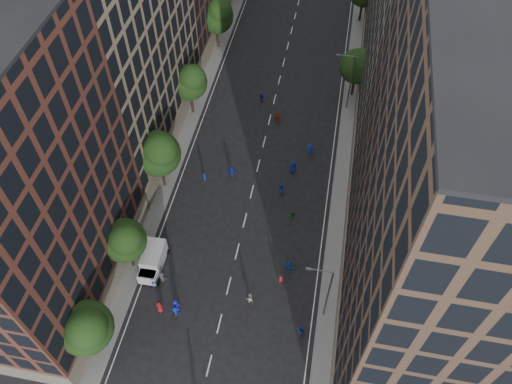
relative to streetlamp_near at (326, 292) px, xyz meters
The scene contains 33 objects.
ground 30.30m from the streetlamp_near, 110.32° to the left, with size 240.00×240.00×0.00m, color black.
sidewalk_left 42.27m from the streetlamp_near, 122.21° to the left, with size 4.00×105.00×0.15m, color slate.
sidewalk_right 35.90m from the streetlamp_near, 87.37° to the left, with size 4.00×105.00×0.15m, color slate.
bldg_left_a 30.99m from the streetlamp_near, behind, with size 14.00×22.00×30.00m, color #552A20.
bldg_left_b 39.13m from the streetlamp_near, 141.93° to the left, with size 14.00×26.00×34.00m, color #867358.
bldg_right_a 15.75m from the streetlamp_near, 19.17° to the left, with size 14.00×30.00×36.00m, color #4D3729.
bldg_right_b 35.03m from the streetlamp_near, 74.90° to the left, with size 14.00×28.00×33.00m, color #6F685B.
tree_left_0 22.89m from the streetlamp_near, 159.12° to the right, with size 5.20×5.20×8.83m.
tree_left_1 21.47m from the streetlamp_near, behind, with size 4.80×4.80×8.21m.
tree_left_2 25.48m from the streetlamp_near, 147.07° to the left, with size 5.60×5.60×9.45m.
tree_left_3 35.12m from the streetlamp_near, 127.52° to the left, with size 5.00×5.00×8.58m.
tree_left_4 48.78m from the streetlamp_near, 115.99° to the left, with size 5.40×5.40×9.08m.
tree_right_a 35.87m from the streetlamp_near, 88.38° to the left, with size 5.00×5.00×8.39m.
streetlamp_near is the anchor object (origin of this frame).
streetlamp_far 33.00m from the streetlamp_near, 90.00° to the left, with size 2.64×0.22×9.06m.
cargo_van 19.66m from the streetlamp_near, behind, with size 2.37×4.88×2.57m.
skater_0 15.92m from the streetlamp_near, behind, with size 0.93×0.60×1.90m, color #1916B8.
skater_2 5.40m from the streetlamp_near, 126.11° to the right, with size 0.78×0.60×1.60m, color #13369C.
skater_3 15.94m from the streetlamp_near, 169.08° to the right, with size 1.05×0.60×1.62m, color navy.
skater_4 18.86m from the streetlamp_near, behind, with size 1.05×0.44×1.80m, color #133FA0.
skater_5 7.52m from the streetlamp_near, 132.33° to the left, with size 1.52×0.49×1.64m, color blue.
skater_6 17.58m from the streetlamp_near, behind, with size 0.88×0.57×1.80m, color maroon.
skater_7 7.15m from the streetlamp_near, 149.16° to the left, with size 0.55×0.36×1.50m, color #A81C24.
skater_8 8.88m from the streetlamp_near, behind, with size 0.75×0.59×1.55m, color beige.
skater_9 18.16m from the streetlamp_near, behind, with size 1.09×0.63×1.69m, color #36363A.
skater_10 13.20m from the streetlamp_near, 112.62° to the left, with size 0.95×0.40×1.63m, color #206C22.
skater_11 22.17m from the streetlamp_near, 128.12° to the left, with size 1.52×0.48×1.64m, color #142DA6.
skater_12 20.54m from the streetlamp_near, 106.61° to the left, with size 0.92×0.60×1.88m, color #121F94.
skater_13 23.22m from the streetlamp_near, 136.98° to the left, with size 0.57×0.37×1.56m, color navy.
skater_14 17.28m from the streetlamp_near, 113.75° to the left, with size 0.86×0.67×1.76m, color #143DA6.
skater_15 23.38m from the streetlamp_near, 99.86° to the left, with size 1.23×0.70×1.90m, color #122798.
skater_16 34.51m from the streetlamp_near, 110.82° to the left, with size 0.93×0.39×1.59m, color #121A97.
skater_17 30.07m from the streetlamp_near, 108.09° to the left, with size 1.48×0.47×1.59m, color #AC2E1C.
Camera 1 is at (7.78, -11.67, 49.50)m, focal length 35.00 mm.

